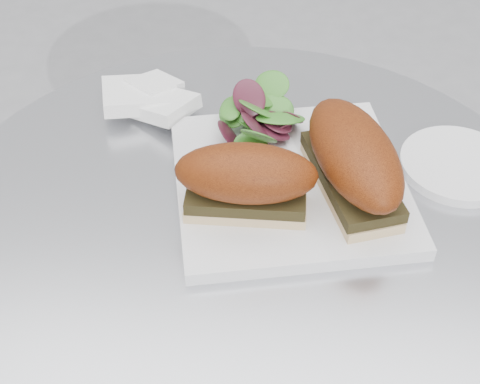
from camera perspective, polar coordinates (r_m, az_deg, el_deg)
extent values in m
cylinder|color=silver|center=(0.72, 0.63, -3.13)|extent=(0.70, 0.70, 0.02)
cube|color=white|center=(0.74, 4.24, 0.82)|extent=(0.29, 0.29, 0.02)
cube|color=#DBBB89|center=(0.69, 0.50, -1.13)|extent=(0.13, 0.05, 0.01)
cube|color=black|center=(0.68, 0.51, -0.33)|extent=(0.12, 0.06, 0.01)
ellipsoid|color=#6E2B0A|center=(0.66, 0.52, 1.60)|extent=(0.15, 0.07, 0.06)
cube|color=#DBBB89|center=(0.73, 9.34, 0.67)|extent=(0.10, 0.16, 0.01)
cube|color=black|center=(0.72, 9.46, 1.46)|extent=(0.11, 0.16, 0.01)
ellipsoid|color=#6E2B0A|center=(0.70, 9.75, 3.34)|extent=(0.13, 0.19, 0.06)
cylinder|color=white|center=(0.81, 18.08, 2.22)|extent=(0.13, 0.13, 0.01)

